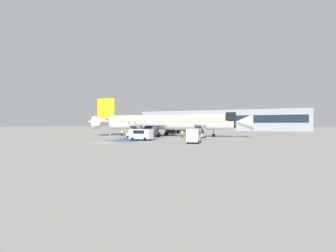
# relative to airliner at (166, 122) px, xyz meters

# --- Properties ---
(ground_plane) EXTENTS (600.00, 600.00, 0.00)m
(ground_plane) POSITION_rel_airliner_xyz_m (-0.09, -0.77, -3.51)
(ground_plane) COLOR gray
(apron_leadline_yellow) EXTENTS (75.37, 9.25, 0.01)m
(apron_leadline_yellow) POSITION_rel_airliner_xyz_m (0.65, 0.08, -3.50)
(apron_leadline_yellow) COLOR gold
(apron_leadline_yellow) RESTS_ON ground_plane
(apron_stand_patch_blue) EXTENTS (6.77, 10.79, 0.01)m
(apron_stand_patch_blue) POSITION_rel_airliner_xyz_m (0.65, -15.65, -3.50)
(apron_stand_patch_blue) COLOR #2856A8
(apron_stand_patch_blue) RESTS_ON ground_plane
(apron_walkway_bar_0) EXTENTS (0.44, 3.60, 0.01)m
(apron_walkway_bar_0) POSITION_rel_airliner_xyz_m (-1.75, -24.29, -3.50)
(apron_walkway_bar_0) COLOR silver
(apron_walkway_bar_0) RESTS_ON ground_plane
(apron_walkway_bar_1) EXTENTS (0.44, 3.60, 0.01)m
(apron_walkway_bar_1) POSITION_rel_airliner_xyz_m (-0.55, -24.29, -3.50)
(apron_walkway_bar_1) COLOR silver
(apron_walkway_bar_1) RESTS_ON ground_plane
(apron_walkway_bar_2) EXTENTS (0.44, 3.60, 0.01)m
(apron_walkway_bar_2) POSITION_rel_airliner_xyz_m (0.65, -24.29, -3.50)
(apron_walkway_bar_2) COLOR silver
(apron_walkway_bar_2) RESTS_ON ground_plane
(apron_walkway_bar_3) EXTENTS (0.44, 3.60, 0.01)m
(apron_walkway_bar_3) POSITION_rel_airliner_xyz_m (1.85, -24.29, -3.50)
(apron_walkway_bar_3) COLOR silver
(apron_walkway_bar_3) RESTS_ON ground_plane
(airliner) EXTENTS (41.69, 34.11, 10.02)m
(airliner) POSITION_rel_airliner_xyz_m (0.00, 0.00, 0.00)
(airliner) COLOR silver
(airliner) RESTS_ON ground_plane
(boarding_stairs_forward) EXTENTS (2.76, 5.42, 3.72)m
(boarding_stairs_forward) POSITION_rel_airliner_xyz_m (9.88, -3.25, -2.56)
(boarding_stairs_forward) COLOR #ADB2BA
(boarding_stairs_forward) RESTS_ON ground_plane
(boarding_stairs_aft) EXTENTS (2.76, 5.42, 3.93)m
(boarding_stairs_aft) POSITION_rel_airliner_xyz_m (-5.95, -5.15, -2.53)
(boarding_stairs_aft) COLOR #ADB2BA
(boarding_stairs_aft) RESTS_ON ground_plane
(fuel_tanker) EXTENTS (10.83, 3.94, 3.57)m
(fuel_tanker) POSITION_rel_airliner_xyz_m (-4.44, 21.11, -1.70)
(fuel_tanker) COLOR #38383D
(fuel_tanker) RESTS_ON ground_plane
(service_van_0) EXTENTS (4.34, 2.12, 2.13)m
(service_van_0) POSITION_rel_airliner_xyz_m (2.82, -16.47, -2.23)
(service_van_0) COLOR silver
(service_van_0) RESTS_ON ground_plane
(service_van_1) EXTENTS (2.93, 5.54, 2.32)m
(service_van_1) POSITION_rel_airliner_xyz_m (14.19, -18.61, -2.13)
(service_van_1) COLOR silver
(service_van_1) RESTS_ON ground_plane
(ground_crew_0) EXTENTS (0.37, 0.48, 1.73)m
(ground_crew_0) POSITION_rel_airliner_xyz_m (6.84, -5.94, -2.51)
(ground_crew_0) COLOR #2D2D33
(ground_crew_0) RESTS_ON ground_plane
(ground_crew_1) EXTENTS (0.46, 0.29, 1.79)m
(ground_crew_1) POSITION_rel_airliner_xyz_m (-0.11, -4.64, -2.47)
(ground_crew_1) COLOR black
(ground_crew_1) RESTS_ON ground_plane
(ground_crew_2) EXTENTS (0.47, 0.46, 1.77)m
(ground_crew_2) POSITION_rel_airliner_xyz_m (-10.52, -4.11, -2.49)
(ground_crew_2) COLOR black
(ground_crew_2) RESTS_ON ground_plane
(traffic_cone_0) EXTENTS (0.61, 0.61, 0.68)m
(traffic_cone_0) POSITION_rel_airliner_xyz_m (-13.27, -5.25, -3.17)
(traffic_cone_0) COLOR orange
(traffic_cone_0) RESTS_ON ground_plane
(traffic_cone_1) EXTENTS (0.45, 0.45, 0.50)m
(traffic_cone_1) POSITION_rel_airliner_xyz_m (-1.79, -9.53, -3.26)
(traffic_cone_1) COLOR orange
(traffic_cone_1) RESTS_ON ground_plane
(terminal_building) EXTENTS (82.54, 12.10, 9.90)m
(terminal_building) POSITION_rel_airliner_xyz_m (-5.16, 71.16, 1.44)
(terminal_building) COLOR #89939E
(terminal_building) RESTS_ON ground_plane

